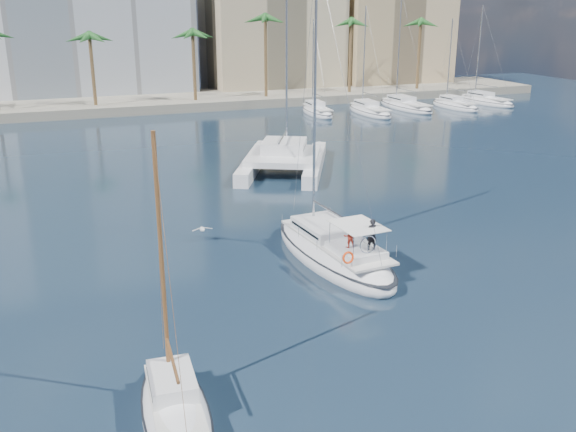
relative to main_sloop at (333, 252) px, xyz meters
name	(u,v)px	position (x,y,z in m)	size (l,w,h in m)	color
ground	(322,274)	(-1.30, -1.48, -0.52)	(160.00, 160.00, 0.00)	black
quay	(142,103)	(-1.30, 59.52, 0.08)	(120.00, 14.00, 1.20)	gray
building_modern	(36,0)	(-13.30, 71.52, 13.48)	(42.00, 16.00, 28.00)	silver
building_beige	(271,27)	(20.70, 68.52, 9.48)	(20.00, 14.00, 20.00)	tan
building_tan_right	(390,32)	(40.70, 66.52, 8.48)	(18.00, 12.00, 18.00)	tan
palm_centre	(142,30)	(-1.30, 55.52, 9.76)	(3.60, 3.60, 12.30)	brown
palm_right	(380,27)	(32.70, 55.52, 9.76)	(3.60, 3.60, 12.30)	brown
main_sloop	(333,252)	(0.00, 0.00, 0.00)	(4.50, 11.65, 16.92)	white
small_sloop	(176,413)	(-11.01, -11.26, -0.13)	(2.72, 7.32, 10.33)	white
catamaran	(284,156)	(4.63, 20.09, 0.65)	(11.63, 14.47, 18.76)	white
seagull	(202,229)	(-6.05, 5.40, 0.30)	(1.24, 0.53, 0.23)	silver
moored_yacht_a	(317,114)	(18.70, 45.52, -0.52)	(2.72, 9.35, 11.90)	white
moored_yacht_b	(370,114)	(25.20, 43.52, -0.52)	(3.14, 10.78, 13.72)	white
moored_yacht_c	(405,109)	(31.70, 45.52, -0.52)	(3.55, 12.21, 15.54)	white
moored_yacht_d	(455,108)	(38.20, 43.52, -0.52)	(2.72, 9.35, 11.90)	white
moored_yacht_e	(485,104)	(44.70, 45.52, -0.52)	(3.14, 10.78, 13.72)	white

